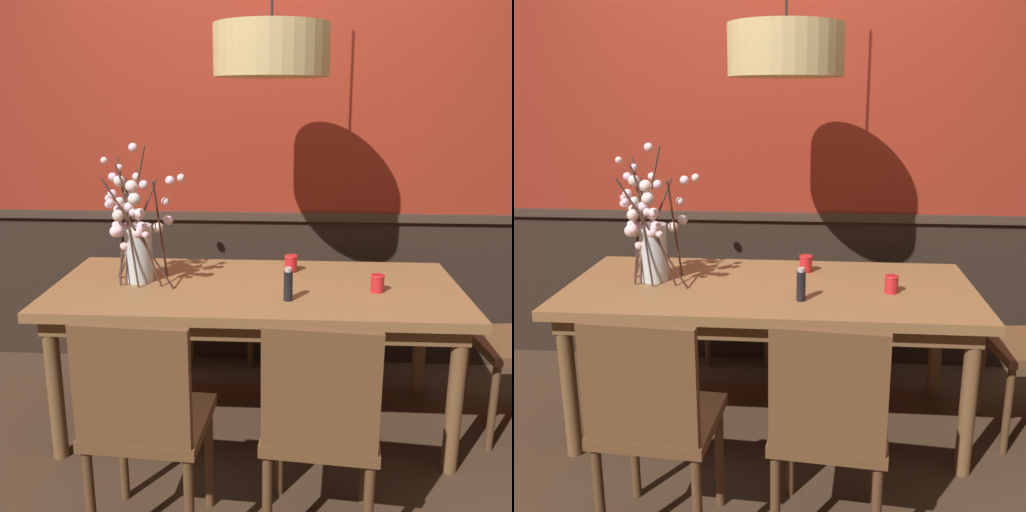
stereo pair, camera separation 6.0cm
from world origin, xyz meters
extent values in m
plane|color=#422D1E|center=(0.00, 0.00, 0.00)|extent=(24.00, 24.00, 0.00)
cube|color=#2D2119|center=(0.00, 0.80, 0.45)|extent=(4.61, 0.12, 0.90)
cube|color=#3E2E24|center=(0.00, 0.79, 0.92)|extent=(4.61, 0.14, 0.05)
cube|color=maroon|center=(0.00, 0.80, 1.80)|extent=(4.61, 0.12, 1.80)
cube|color=olive|center=(0.00, 0.00, 0.71)|extent=(1.94, 0.90, 0.04)
cube|color=brown|center=(0.00, 0.00, 0.65)|extent=(1.84, 0.79, 0.08)
cylinder|color=brown|center=(-0.88, -0.36, 0.34)|extent=(0.07, 0.07, 0.69)
cylinder|color=brown|center=(0.88, -0.36, 0.34)|extent=(0.07, 0.07, 0.69)
cylinder|color=brown|center=(-0.88, 0.36, 0.34)|extent=(0.07, 0.07, 0.69)
cylinder|color=brown|center=(0.88, 0.36, 0.34)|extent=(0.07, 0.07, 0.69)
cube|color=brown|center=(-0.33, -0.81, 0.47)|extent=(0.44, 0.42, 0.04)
cube|color=brown|center=(-0.35, -0.98, 0.70)|extent=(0.40, 0.06, 0.42)
cylinder|color=brown|center=(-0.50, -0.63, 0.22)|extent=(0.04, 0.04, 0.44)
cylinder|color=brown|center=(-0.15, -0.65, 0.22)|extent=(0.04, 0.04, 0.44)
cylinder|color=brown|center=(-0.52, -0.96, 0.22)|extent=(0.04, 0.04, 0.44)
cylinder|color=brown|center=(-0.17, -0.98, 0.22)|extent=(0.04, 0.04, 0.44)
cube|color=brown|center=(0.29, -0.76, 0.45)|extent=(0.45, 0.46, 0.04)
cube|color=brown|center=(0.27, -0.95, 0.69)|extent=(0.39, 0.07, 0.43)
cylinder|color=brown|center=(0.13, -0.56, 0.21)|extent=(0.04, 0.04, 0.43)
cylinder|color=brown|center=(0.48, -0.59, 0.21)|extent=(0.04, 0.04, 0.43)
cylinder|color=brown|center=(0.10, -0.92, 0.21)|extent=(0.04, 0.04, 0.43)
cube|color=brown|center=(-0.26, 0.79, 0.47)|extent=(0.44, 0.43, 0.04)
cube|color=brown|center=(-0.27, 0.98, 0.74)|extent=(0.40, 0.05, 0.50)
cylinder|color=brown|center=(-0.07, 0.62, 0.22)|extent=(0.04, 0.04, 0.44)
cylinder|color=brown|center=(-0.43, 0.61, 0.22)|extent=(0.04, 0.04, 0.44)
cylinder|color=brown|center=(-0.09, 0.98, 0.22)|extent=(0.04, 0.04, 0.44)
cylinder|color=brown|center=(-0.45, 0.96, 0.22)|extent=(0.04, 0.04, 0.44)
cube|color=brown|center=(0.26, 0.76, 0.45)|extent=(0.42, 0.42, 0.04)
cube|color=brown|center=(0.27, 0.95, 0.70)|extent=(0.39, 0.04, 0.45)
cylinder|color=brown|center=(0.43, 0.58, 0.21)|extent=(0.04, 0.04, 0.43)
cylinder|color=brown|center=(0.08, 0.59, 0.21)|extent=(0.04, 0.04, 0.43)
cylinder|color=brown|center=(0.44, 0.93, 0.21)|extent=(0.04, 0.04, 0.43)
cylinder|color=brown|center=(0.09, 0.94, 0.21)|extent=(0.04, 0.04, 0.43)
cylinder|color=brown|center=(1.11, -0.18, 0.22)|extent=(0.04, 0.04, 0.44)
cylinder|color=brown|center=(1.08, 0.16, 0.22)|extent=(0.04, 0.04, 0.44)
cylinder|color=silver|center=(-0.57, 0.03, 0.87)|extent=(0.13, 0.13, 0.28)
cylinder|color=silver|center=(-0.57, 0.03, 0.77)|extent=(0.12, 0.12, 0.06)
cylinder|color=#472D23|center=(-0.64, 0.02, 0.99)|extent=(0.02, 0.16, 0.50)
sphere|color=silver|center=(-0.61, 0.01, 0.97)|extent=(0.03, 0.03, 0.03)
sphere|color=silver|center=(-0.66, 0.02, 1.09)|extent=(0.04, 0.04, 0.04)
sphere|color=#FAD9D9|center=(-0.67, 0.01, 1.02)|extent=(0.04, 0.04, 0.04)
sphere|color=#F9C5D0|center=(-0.71, 0.04, 1.14)|extent=(0.03, 0.03, 0.03)
sphere|color=silver|center=(-0.70, 0.03, 1.11)|extent=(0.04, 0.04, 0.04)
sphere|color=#FCC4E5|center=(-0.65, 0.02, 1.09)|extent=(0.06, 0.06, 0.06)
cylinder|color=#472D23|center=(-0.54, -0.08, 1.03)|extent=(0.19, 0.05, 0.58)
sphere|color=#FFDACF|center=(-0.54, -0.14, 1.20)|extent=(0.03, 0.03, 0.03)
sphere|color=#FFDBCF|center=(-0.54, -0.15, 1.23)|extent=(0.05, 0.05, 0.05)
sphere|color=#F3C6D7|center=(-0.49, -0.13, 1.23)|extent=(0.04, 0.04, 0.04)
sphere|color=silver|center=(-0.57, -0.12, 1.13)|extent=(0.05, 0.05, 0.05)
sphere|color=#F5CFE2|center=(-0.52, -0.09, 1.03)|extent=(0.05, 0.05, 0.05)
sphere|color=#F9CCD5|center=(-0.53, -0.08, 1.09)|extent=(0.05, 0.05, 0.05)
cylinder|color=#472D23|center=(-0.46, 0.04, 0.99)|extent=(0.02, 0.17, 0.50)
sphere|color=#FFD0D7|center=(-0.36, 0.05, 1.24)|extent=(0.04, 0.04, 0.04)
sphere|color=white|center=(-0.43, 0.03, 1.13)|extent=(0.04, 0.04, 0.04)
sphere|color=#FFD5E0|center=(-0.43, 0.03, 1.04)|extent=(0.04, 0.04, 0.04)
sphere|color=#FFCFE2|center=(-0.41, 0.04, 1.23)|extent=(0.04, 0.04, 0.04)
sphere|color=white|center=(-0.42, 0.03, 1.04)|extent=(0.04, 0.04, 0.04)
sphere|color=#F4D9D0|center=(-0.48, 0.07, 1.00)|extent=(0.05, 0.05, 0.05)
cylinder|color=#472D23|center=(-0.62, 0.01, 0.98)|extent=(0.02, 0.11, 0.49)
sphere|color=#FFCEDE|center=(-0.68, 0.02, 1.16)|extent=(0.05, 0.05, 0.05)
sphere|color=white|center=(-0.64, -0.02, 1.14)|extent=(0.04, 0.04, 0.04)
sphere|color=#F7C8DA|center=(-0.62, 0.00, 1.02)|extent=(0.03, 0.03, 0.03)
sphere|color=white|center=(-0.65, 0.01, 0.98)|extent=(0.05, 0.05, 0.05)
cylinder|color=#472D23|center=(-0.61, 0.09, 1.06)|extent=(0.16, 0.04, 0.65)
sphere|color=#FEC8D0|center=(-0.60, 0.08, 1.16)|extent=(0.05, 0.05, 0.05)
sphere|color=#FACFE7|center=(-0.64, 0.09, 1.17)|extent=(0.03, 0.03, 0.03)
sphere|color=#FFD2DC|center=(-0.62, 0.19, 1.37)|extent=(0.04, 0.04, 0.04)
cylinder|color=#472D23|center=(-0.63, 0.00, 0.94)|extent=(0.10, 0.06, 0.40)
sphere|color=#FFD3D1|center=(-0.63, -0.01, 0.92)|extent=(0.04, 0.04, 0.04)
sphere|color=#F5C7E5|center=(-0.64, -0.03, 1.02)|extent=(0.03, 0.03, 0.03)
sphere|color=#F6D4DB|center=(-0.66, -0.04, 1.00)|extent=(0.05, 0.05, 0.05)
sphere|color=#FFC9D6|center=(-0.64, -0.05, 1.01)|extent=(0.04, 0.04, 0.04)
sphere|color=#F4D5CF|center=(-0.64, -0.05, 1.08)|extent=(0.05, 0.05, 0.05)
sphere|color=#FFCBE6|center=(-0.67, -0.04, 1.14)|extent=(0.03, 0.03, 0.03)
cylinder|color=#472D23|center=(-0.53, -0.13, 1.00)|extent=(0.29, 0.09, 0.53)
sphere|color=white|center=(-0.53, -0.11, 1.01)|extent=(0.05, 0.05, 0.05)
sphere|color=white|center=(-0.51, -0.17, 1.11)|extent=(0.05, 0.05, 0.05)
sphere|color=silver|center=(-0.51, -0.24, 1.19)|extent=(0.05, 0.05, 0.05)
sphere|color=silver|center=(-0.53, -0.17, 1.11)|extent=(0.04, 0.04, 0.04)
sphere|color=#FDD3D6|center=(-0.49, -0.13, 1.00)|extent=(0.03, 0.03, 0.03)
cylinder|color=#472D23|center=(-0.60, -0.03, 1.04)|extent=(0.11, 0.12, 0.60)
sphere|color=#F5D0DF|center=(-0.63, -0.02, 1.12)|extent=(0.03, 0.03, 0.03)
sphere|color=silver|center=(-0.62, -0.05, 1.24)|extent=(0.05, 0.05, 0.05)
sphere|color=#FCCAE5|center=(-0.62, -0.05, 1.30)|extent=(0.03, 0.03, 0.03)
sphere|color=#FFCBD0|center=(-0.68, -0.07, 1.33)|extent=(0.03, 0.03, 0.03)
sphere|color=#FCC4E7|center=(-0.66, -0.04, 1.25)|extent=(0.04, 0.04, 0.04)
cylinder|color=#472D23|center=(-0.59, 0.10, 0.98)|extent=(0.20, 0.09, 0.49)
sphere|color=white|center=(-0.63, 0.17, 1.14)|extent=(0.05, 0.05, 0.05)
sphere|color=#FFD4D7|center=(-0.61, 0.21, 1.22)|extent=(0.04, 0.04, 0.04)
sphere|color=silver|center=(-0.62, 0.13, 1.04)|extent=(0.04, 0.04, 0.04)
sphere|color=#FFD9CE|center=(-0.59, 0.09, 1.00)|extent=(0.05, 0.05, 0.05)
cylinder|color=red|center=(0.57, -0.07, 0.77)|extent=(0.06, 0.06, 0.08)
torus|color=red|center=(0.57, -0.07, 0.81)|extent=(0.07, 0.07, 0.01)
cylinder|color=silver|center=(0.57, -0.07, 0.76)|extent=(0.04, 0.04, 0.04)
cylinder|color=red|center=(0.17, 0.24, 0.78)|extent=(0.06, 0.06, 0.09)
torus|color=red|center=(0.17, 0.24, 0.82)|extent=(0.07, 0.07, 0.01)
cylinder|color=silver|center=(0.17, 0.24, 0.76)|extent=(0.04, 0.04, 0.04)
cylinder|color=black|center=(0.16, -0.21, 0.80)|extent=(0.04, 0.04, 0.13)
cylinder|color=beige|center=(0.16, -0.21, 0.88)|extent=(0.03, 0.03, 0.02)
cylinder|color=tan|center=(0.06, 0.09, 1.81)|extent=(0.53, 0.53, 0.23)
sphere|color=#F9EAB7|center=(0.06, 0.09, 1.78)|extent=(0.14, 0.14, 0.14)
camera|label=1|loc=(0.17, -2.68, 1.61)|focal=41.20mm
camera|label=2|loc=(0.23, -2.68, 1.61)|focal=41.20mm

